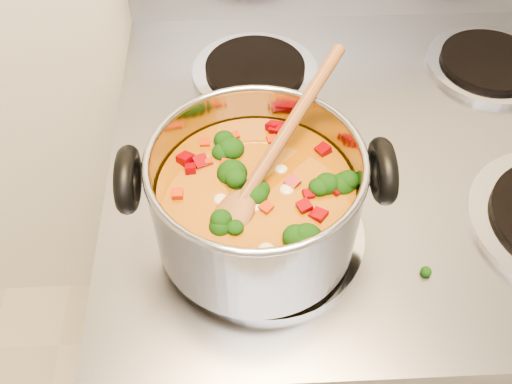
# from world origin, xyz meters

# --- Properties ---
(electric_range) EXTENTS (0.76, 0.69, 1.08)m
(electric_range) POSITION_xyz_m (-0.03, 1.16, 0.47)
(electric_range) COLOR gray
(electric_range) RESTS_ON ground
(stockpot) EXTENTS (0.28, 0.23, 0.14)m
(stockpot) POSITION_xyz_m (-0.22, 1.00, 1.00)
(stockpot) COLOR #9999A1
(stockpot) RESTS_ON electric_range
(wooden_spoon) EXTENTS (0.17, 0.22, 0.09)m
(wooden_spoon) POSITION_xyz_m (-0.21, 1.01, 1.03)
(wooden_spoon) COLOR brown
(wooden_spoon) RESTS_ON stockpot
(cooktop_crumbs) EXTENTS (0.32, 0.01, 0.01)m
(cooktop_crumbs) POSITION_xyz_m (-0.23, 1.09, 0.92)
(cooktop_crumbs) COLOR black
(cooktop_crumbs) RESTS_ON electric_range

